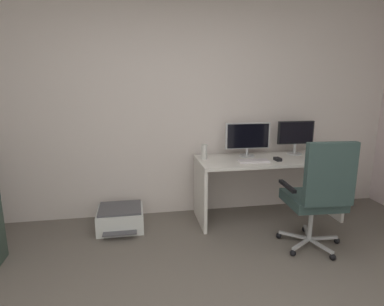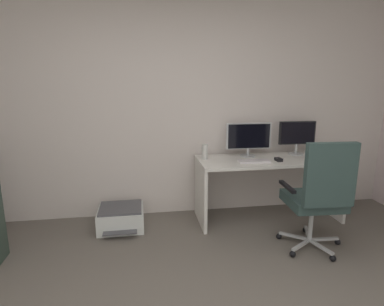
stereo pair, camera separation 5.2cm
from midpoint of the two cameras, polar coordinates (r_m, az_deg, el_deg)
name	(u,v)px [view 1 (the left image)]	position (r m, az deg, el deg)	size (l,w,h in m)	color
wall_back	(169,106)	(3.86, -4.47, 8.32)	(5.59, 0.10, 2.64)	silver
desk	(268,173)	(3.88, 12.91, -3.52)	(1.65, 0.64, 0.73)	silver
monitor_main	(248,137)	(3.84, 9.43, 2.80)	(0.54, 0.18, 0.40)	#B2B5B7
monitor_secondary	(296,134)	(4.08, 17.52, 3.16)	(0.45, 0.18, 0.40)	#B2B5B7
keyboard	(253,161)	(3.62, 10.41, -1.41)	(0.34, 0.13, 0.02)	silver
computer_mouse	(278,159)	(3.74, 14.53, -1.06)	(0.06, 0.10, 0.03)	black
desktop_speaker	(204,152)	(3.69, 1.75, 0.25)	(0.07, 0.07, 0.17)	silver
office_chair	(319,193)	(3.23, 21.10, -6.55)	(0.62, 0.63, 1.10)	#B7BABC
printer	(121,218)	(3.74, -12.91, -11.14)	(0.50, 0.53, 0.25)	silver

